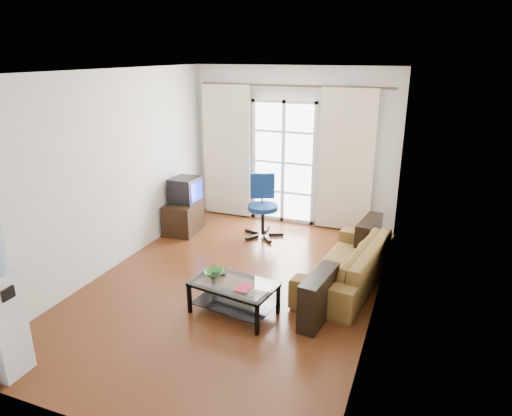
{
  "coord_description": "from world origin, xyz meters",
  "views": [
    {
      "loc": [
        2.22,
        -4.88,
        2.9
      ],
      "look_at": [
        0.19,
        0.35,
        0.98
      ],
      "focal_mm": 32.0,
      "sensor_mm": 36.0,
      "label": 1
    }
  ],
  "objects_px": {
    "crt_tv": "(184,190)",
    "sofa": "(347,263)",
    "coffee_table": "(234,294)",
    "task_chair": "(263,218)",
    "tv_stand": "(184,217)"
  },
  "relations": [
    {
      "from": "sofa",
      "to": "task_chair",
      "type": "xyz_separation_m",
      "value": [
        -1.6,
        1.15,
        0.01
      ]
    },
    {
      "from": "coffee_table",
      "to": "tv_stand",
      "type": "distance_m",
      "value": 2.74
    },
    {
      "from": "sofa",
      "to": "coffee_table",
      "type": "distance_m",
      "value": 1.63
    },
    {
      "from": "sofa",
      "to": "task_chair",
      "type": "distance_m",
      "value": 1.97
    },
    {
      "from": "tv_stand",
      "to": "crt_tv",
      "type": "distance_m",
      "value": 0.47
    },
    {
      "from": "sofa",
      "to": "tv_stand",
      "type": "bearing_deg",
      "value": -98.15
    },
    {
      "from": "crt_tv",
      "to": "task_chair",
      "type": "bearing_deg",
      "value": 12.1
    },
    {
      "from": "crt_tv",
      "to": "task_chair",
      "type": "relative_size",
      "value": 0.46
    },
    {
      "from": "coffee_table",
      "to": "crt_tv",
      "type": "bearing_deg",
      "value": 130.85
    },
    {
      "from": "sofa",
      "to": "coffee_table",
      "type": "xyz_separation_m",
      "value": [
        -1.08,
        -1.22,
        -0.04
      ]
    },
    {
      "from": "crt_tv",
      "to": "task_chair",
      "type": "height_order",
      "value": "task_chair"
    },
    {
      "from": "coffee_table",
      "to": "task_chair",
      "type": "relative_size",
      "value": 1.02
    },
    {
      "from": "tv_stand",
      "to": "task_chair",
      "type": "relative_size",
      "value": 0.69
    },
    {
      "from": "sofa",
      "to": "tv_stand",
      "type": "height_order",
      "value": "sofa"
    },
    {
      "from": "crt_tv",
      "to": "sofa",
      "type": "bearing_deg",
      "value": -16.08
    }
  ]
}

